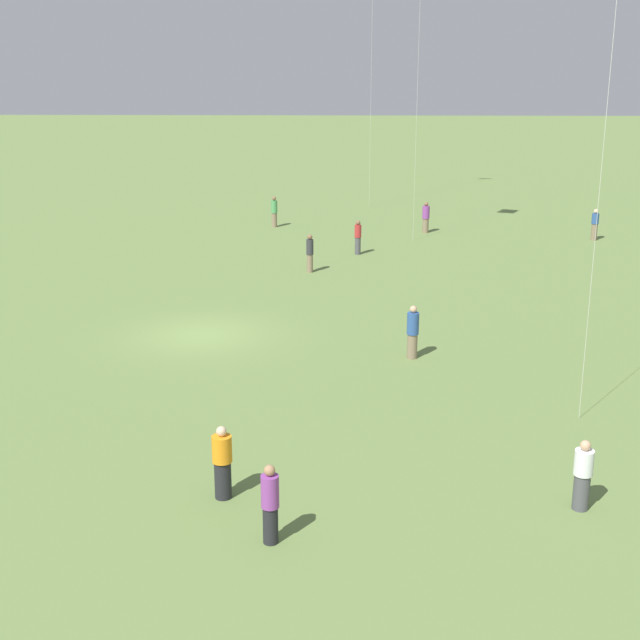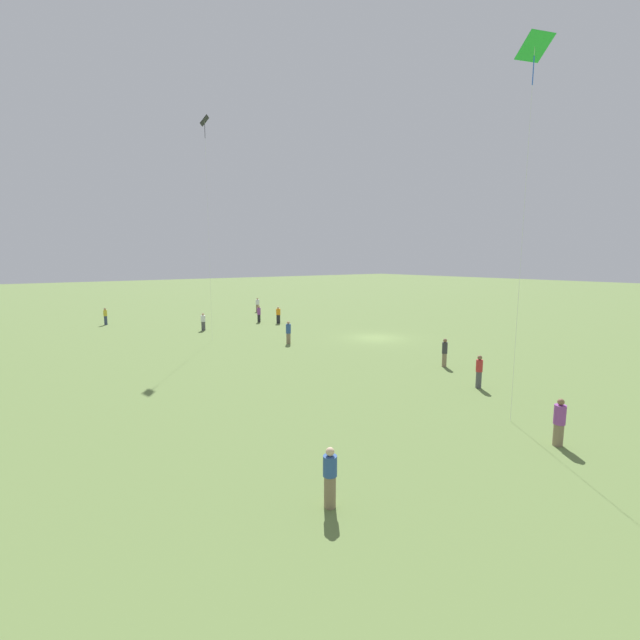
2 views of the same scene
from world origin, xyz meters
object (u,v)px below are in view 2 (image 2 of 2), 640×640
person_5 (258,305)px  kite_0 (205,134)px  person_3 (559,422)px  person_8 (330,478)px  kite_2 (534,61)px  person_1 (288,333)px  person_0 (445,352)px  person_9 (259,314)px  person_2 (479,372)px  person_4 (105,316)px  person_10 (203,322)px  person_7 (278,315)px

person_5 → kite_0: (-15.25, 12.63, 15.67)m
person_3 → person_8: size_ratio=1.03×
kite_0 → kite_2: (-24.85, -2.81, -2.40)m
person_3 → kite_0: kite_0 is taller
person_1 → kite_2: size_ratio=0.12×
person_0 → kite_2: kite_2 is taller
person_9 → kite_0: kite_0 is taller
person_2 → kite_0: kite_0 is taller
person_0 → person_4: 34.92m
person_4 → person_10: size_ratio=1.05×
person_0 → person_10: (22.62, 6.91, -0.09)m
person_4 → kite_2: bearing=90.4°
person_7 → person_5: bearing=-122.4°
person_10 → person_7: bearing=116.9°
person_9 → kite_2: size_ratio=0.12×
kite_0 → person_3: bearing=83.8°
person_4 → person_1: bearing=104.9°
person_5 → person_9: 9.46m
person_7 → kite_0: kite_0 is taller
person_3 → person_4: bearing=83.3°
person_7 → person_8: person_7 is taller
person_3 → person_4: size_ratio=1.00×
person_2 → kite_2: bearing=172.6°
person_0 → kite_0: bearing=112.5°
person_3 → person_9: size_ratio=0.99×
person_1 → person_9: 12.59m
person_5 → kite_2: kite_2 is taller
person_2 → person_8: (-3.93, 13.12, -0.03)m
person_4 → kite_0: (-14.76, -5.47, 15.66)m
person_2 → person_10: person_2 is taller
person_5 → kite_2: 43.36m
kite_2 → person_7: bearing=-36.5°
person_2 → person_9: (28.18, -2.33, 0.00)m
person_2 → person_4: (36.07, 11.38, 0.00)m
person_0 → kite_0: size_ratio=0.10×
person_3 → person_9: bearing=62.8°
person_4 → person_8: size_ratio=1.03×
person_1 → kite_0: 17.01m
person_8 → person_9: (32.11, -15.44, 0.04)m
person_2 → kite_0: size_ratio=0.10×
person_5 → person_8: person_5 is taller
person_0 → person_5: (32.61, -4.40, -0.03)m
person_0 → person_9: person_0 is taller
person_5 → person_9: person_5 is taller
person_4 → person_8: bearing=76.1°
person_3 → person_10: size_ratio=1.05×
person_4 → person_8: (-40.00, 1.74, -0.04)m
person_1 → person_2: person_1 is taller
person_1 → person_8: 23.22m
person_2 → person_10: 26.96m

